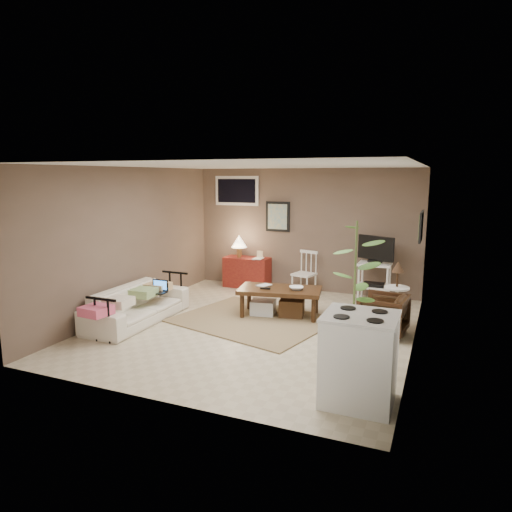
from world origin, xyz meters
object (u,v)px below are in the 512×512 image
at_px(red_console, 246,269).
at_px(stove, 359,359).
at_px(coffee_table, 279,300).
at_px(sofa, 137,299).
at_px(side_table, 397,286).
at_px(tv_stand, 375,267).
at_px(spindle_chair, 304,274).
at_px(potted_plant, 355,289).
at_px(armchair, 383,313).

xyz_separation_m(red_console, stove, (2.99, -4.00, 0.09)).
bearing_deg(coffee_table, sofa, -150.32).
xyz_separation_m(side_table, stove, (-0.09, -2.66, -0.15)).
xyz_separation_m(coffee_table, sofa, (-1.95, -1.11, 0.09)).
relative_size(sofa, tv_stand, 1.56).
distance_m(tv_stand, stove, 3.88).
bearing_deg(spindle_chair, sofa, -126.36).
relative_size(side_table, potted_plant, 0.56).
bearing_deg(stove, spindle_chair, 113.92).
relative_size(spindle_chair, stove, 0.90).
xyz_separation_m(sofa, spindle_chair, (1.92, 2.61, 0.02)).
bearing_deg(sofa, coffee_table, -60.32).
relative_size(spindle_chair, potted_plant, 0.47).
xyz_separation_m(armchair, stove, (0.03, -2.16, 0.14)).
relative_size(coffee_table, tv_stand, 1.17).
height_order(red_console, stove, red_console).
xyz_separation_m(red_console, spindle_chair, (1.27, -0.12, 0.02)).
height_order(coffee_table, stove, stove).
bearing_deg(red_console, tv_stand, -3.26).
height_order(sofa, side_table, side_table).
bearing_deg(armchair, potted_plant, -1.71).
distance_m(sofa, armchair, 3.72).
height_order(sofa, stove, stove).
bearing_deg(side_table, tv_stand, 112.83).
xyz_separation_m(spindle_chair, side_table, (1.82, -1.22, 0.22)).
relative_size(red_console, stove, 1.15).
xyz_separation_m(sofa, stove, (3.65, -1.27, 0.09)).
xyz_separation_m(red_console, tv_stand, (2.58, -0.15, 0.27)).
relative_size(sofa, armchair, 2.92).
bearing_deg(coffee_table, spindle_chair, 90.99).
relative_size(sofa, spindle_chair, 2.25).
xyz_separation_m(red_console, armchair, (2.96, -1.84, -0.05)).
bearing_deg(spindle_chair, stove, -66.08).
relative_size(red_console, spindle_chair, 1.28).
bearing_deg(side_table, spindle_chair, 146.06).
bearing_deg(red_console, side_table, -23.44).
xyz_separation_m(red_console, side_table, (3.09, -1.34, 0.25)).
relative_size(spindle_chair, side_table, 0.84).
bearing_deg(coffee_table, armchair, -7.70).
height_order(coffee_table, side_table, side_table).
bearing_deg(side_table, stove, -92.03).
xyz_separation_m(armchair, potted_plant, (-0.20, -1.26, 0.62)).
bearing_deg(armchair, tv_stand, -160.28).
bearing_deg(potted_plant, red_console, 131.66).
bearing_deg(armchair, sofa, -68.98).
distance_m(coffee_table, red_console, 2.07).
bearing_deg(spindle_chair, red_console, 174.80).
bearing_deg(spindle_chair, potted_plant, -63.47).
relative_size(red_console, side_table, 1.08).
bearing_deg(tv_stand, red_console, 176.74).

